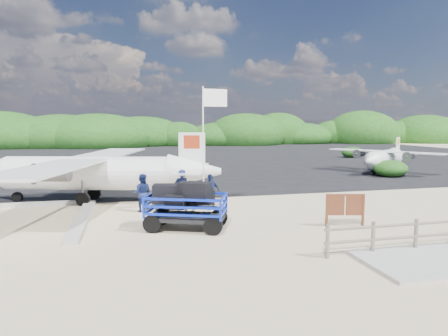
# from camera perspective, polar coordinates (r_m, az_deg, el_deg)

# --- Properties ---
(ground) EXTENTS (160.00, 160.00, 0.00)m
(ground) POSITION_cam_1_polar(r_m,az_deg,el_deg) (16.02, -3.80, -7.79)
(ground) COLOR beige
(asphalt_apron) EXTENTS (90.00, 50.00, 0.04)m
(asphalt_apron) POSITION_cam_1_polar(r_m,az_deg,el_deg) (45.56, -10.15, 1.44)
(asphalt_apron) COLOR #B2B2B2
(asphalt_apron) RESTS_ON ground
(walkway_pad) EXTENTS (3.50, 2.50, 0.10)m
(walkway_pad) POSITION_cam_1_polar(r_m,az_deg,el_deg) (12.95, 26.71, -11.99)
(walkway_pad) COLOR #B2B2B2
(walkway_pad) RESTS_ON ground
(vegetation_band) EXTENTS (124.00, 8.00, 4.40)m
(vegetation_band) POSITION_cam_1_polar(r_m,az_deg,el_deg) (70.47, -11.35, 3.18)
(vegetation_band) COLOR #B2B2B2
(vegetation_band) RESTS_ON ground
(fence) EXTENTS (6.40, 2.00, 1.10)m
(fence) POSITION_cam_1_polar(r_m,az_deg,el_deg) (13.98, 25.63, -10.57)
(fence) COLOR #B2B2B2
(fence) RESTS_ON ground
(baggage_cart) EXTENTS (3.56, 2.81, 1.56)m
(baggage_cart) POSITION_cam_1_polar(r_m,az_deg,el_deg) (15.09, -5.35, -8.71)
(baggage_cart) COLOR #0E2CD3
(baggage_cart) RESTS_ON ground
(flagpole) EXTENTS (1.15, 0.64, 5.43)m
(flagpole) POSITION_cam_1_polar(r_m,az_deg,el_deg) (17.10, -2.93, -6.87)
(flagpole) COLOR white
(flagpole) RESTS_ON ground
(signboard) EXTENTS (1.56, 0.52, 1.29)m
(signboard) POSITION_cam_1_polar(r_m,az_deg,el_deg) (16.08, 16.83, -8.00)
(signboard) COLOR brown
(signboard) RESTS_ON ground
(crew_a) EXTENTS (0.77, 0.59, 1.90)m
(crew_a) POSITION_cam_1_polar(r_m,az_deg,el_deg) (17.82, -6.09, -3.24)
(crew_a) COLOR navy
(crew_a) RESTS_ON ground
(crew_b) EXTENTS (0.96, 0.83, 1.70)m
(crew_b) POSITION_cam_1_polar(r_m,az_deg,el_deg) (18.11, -11.60, -3.50)
(crew_b) COLOR navy
(crew_b) RESTS_ON ground
(crew_c) EXTENTS (1.03, 0.75, 1.63)m
(crew_c) POSITION_cam_1_polar(r_m,az_deg,el_deg) (18.22, -1.92, -3.41)
(crew_c) COLOR navy
(crew_c) RESTS_ON ground
(aircraft_large) EXTENTS (18.09, 18.09, 4.42)m
(aircraft_large) POSITION_cam_1_polar(r_m,az_deg,el_deg) (40.33, 15.75, 0.65)
(aircraft_large) COLOR #B2B2B2
(aircraft_large) RESTS_ON ground
(aircraft_small) EXTENTS (10.09, 10.09, 2.62)m
(aircraft_small) POSITION_cam_1_polar(r_m,az_deg,el_deg) (49.49, -23.22, 1.41)
(aircraft_small) COLOR #B2B2B2
(aircraft_small) RESTS_ON ground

